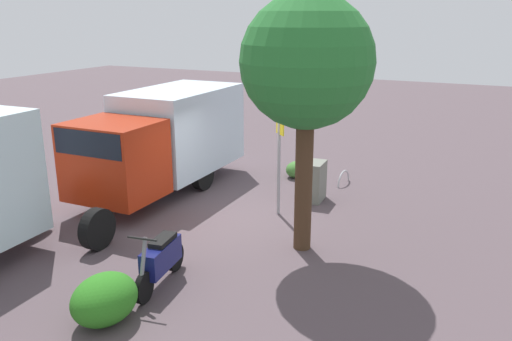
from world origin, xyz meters
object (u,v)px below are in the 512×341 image
Objects in this scene: motorcycle at (161,259)px; bike_rack_hoop at (343,184)px; box_truck_near at (161,137)px; street_tree at (307,64)px; stop_sign at (280,128)px; utility_cabinet at (314,181)px.

motorcycle is 7.40m from bike_rack_hoop.
street_tree reaches higher than box_truck_near.
box_truck_near is 2.18× the size of stop_sign.
utility_cabinet is (-5.58, 0.95, 0.01)m from motorcycle.
motorcycle is at bearing -7.00° from stop_sign.
stop_sign is at bearing -142.14° from street_tree.
utility_cabinet reaches higher than bike_rack_hoop.
stop_sign is 3.10× the size of utility_cabinet.
stop_sign is 2.64m from street_tree.
street_tree reaches higher than motorcycle.
street_tree reaches higher than utility_cabinet.
box_truck_near is at bearing -57.42° from bike_rack_hoop.
bike_rack_hoop is at bearing 161.07° from motorcycle.
box_truck_near reaches higher than bike_rack_hoop.
bike_rack_hoop is (-3.05, 0.76, -2.19)m from stop_sign.
motorcycle is 1.70× the size of utility_cabinet.
bike_rack_hoop is (-2.82, 4.42, -1.56)m from box_truck_near.
box_truck_near reaches higher than motorcycle.
stop_sign is 3.87× the size of bike_rack_hoop.
street_tree is at bearing 37.86° from stop_sign.
motorcycle is 2.12× the size of bike_rack_hoop.
bike_rack_hoop is at bearing 169.04° from utility_cabinet.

